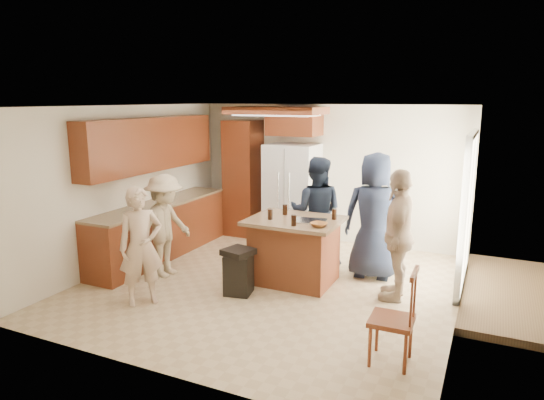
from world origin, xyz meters
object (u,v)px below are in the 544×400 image
at_px(refrigerator, 292,194).
at_px(kitchen_island, 294,250).
at_px(person_behind_right, 374,216).
at_px(spindle_chair, 394,321).
at_px(trash_bin, 239,271).
at_px(person_front_left, 141,246).
at_px(person_side_right, 398,235).
at_px(person_behind_left, 316,212).
at_px(person_counter, 165,226).

xyz_separation_m(refrigerator, kitchen_island, (0.81, -1.85, -0.43)).
bearing_deg(person_behind_right, spindle_chair, 105.28).
height_order(person_behind_right, kitchen_island, person_behind_right).
relative_size(person_behind_right, trash_bin, 2.95).
distance_m(person_front_left, person_behind_right, 3.29).
height_order(person_side_right, refrigerator, refrigerator).
distance_m(person_side_right, trash_bin, 2.17).
xyz_separation_m(person_front_left, refrigerator, (0.67, 3.37, 0.14)).
height_order(trash_bin, spindle_chair, spindle_chair).
bearing_deg(person_front_left, person_behind_left, 5.96).
height_order(refrigerator, kitchen_island, refrigerator).
xyz_separation_m(person_behind_right, trash_bin, (-1.49, -1.38, -0.61)).
xyz_separation_m(person_behind_left, person_side_right, (1.41, -0.79, 0.00)).
bearing_deg(person_behind_right, person_front_left, 38.58).
relative_size(person_behind_left, person_counter, 1.13).
bearing_deg(person_front_left, spindle_chair, -53.01).
bearing_deg(kitchen_island, person_front_left, -134.07).
height_order(person_counter, refrigerator, refrigerator).
xyz_separation_m(person_front_left, trash_bin, (0.97, 0.79, -0.44)).
xyz_separation_m(person_counter, spindle_chair, (3.56, -1.07, -0.31)).
height_order(person_behind_right, person_side_right, person_behind_right).
relative_size(person_side_right, spindle_chair, 1.74).
xyz_separation_m(person_behind_right, person_counter, (-2.81, -1.22, -0.17)).
relative_size(person_behind_right, refrigerator, 1.03).
relative_size(person_behind_left, spindle_chair, 1.74).
xyz_separation_m(person_behind_right, person_side_right, (0.46, -0.63, -0.06)).
xyz_separation_m(kitchen_island, trash_bin, (-0.51, -0.73, -0.16)).
xyz_separation_m(person_behind_right, refrigerator, (-1.79, 1.20, -0.03)).
height_order(person_side_right, person_counter, person_side_right).
relative_size(person_front_left, trash_bin, 2.42).
bearing_deg(person_side_right, spindle_chair, 4.85).
relative_size(person_behind_left, person_behind_right, 0.93).
height_order(person_front_left, person_counter, person_counter).
bearing_deg(trash_bin, kitchen_island, 55.19).
relative_size(person_front_left, person_side_right, 0.88).
height_order(person_front_left, person_behind_right, person_behind_right).
bearing_deg(person_counter, person_front_left, -156.27).
bearing_deg(kitchen_island, refrigerator, 113.60).
xyz_separation_m(person_side_right, refrigerator, (-2.25, 1.83, 0.03)).
height_order(person_counter, trash_bin, person_counter).
height_order(person_behind_left, person_behind_right, person_behind_right).
bearing_deg(refrigerator, kitchen_island, -66.40).
bearing_deg(person_front_left, refrigerator, 27.68).
xyz_separation_m(person_behind_left, kitchen_island, (-0.03, -0.80, -0.39)).
bearing_deg(spindle_chair, trash_bin, 158.08).
height_order(person_counter, kitchen_island, person_counter).
relative_size(kitchen_island, trash_bin, 2.03).
bearing_deg(trash_bin, spindle_chair, -21.92).
bearing_deg(trash_bin, person_behind_left, 70.49).
bearing_deg(person_behind_left, spindle_chair, 115.35).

